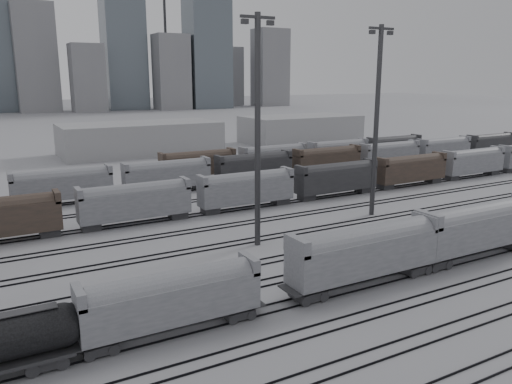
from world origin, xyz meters
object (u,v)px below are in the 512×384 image
hopper_car_a (172,297)px  hopper_car_b (366,250)px  light_mast_c (258,127)px  hopper_car_c (479,225)px

hopper_car_a → hopper_car_b: 19.16m
hopper_car_a → light_mast_c: 24.75m
hopper_car_b → hopper_car_c: 16.02m
hopper_car_c → light_mast_c: 26.64m
hopper_car_b → light_mast_c: size_ratio=0.62×
hopper_car_a → hopper_car_b: bearing=0.0°
hopper_car_b → light_mast_c: (-3.11, 15.41, 10.37)m
hopper_car_a → hopper_car_c: hopper_car_c is taller
light_mast_c → hopper_car_a: bearing=-136.1°
hopper_car_b → hopper_car_c: bearing=0.0°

